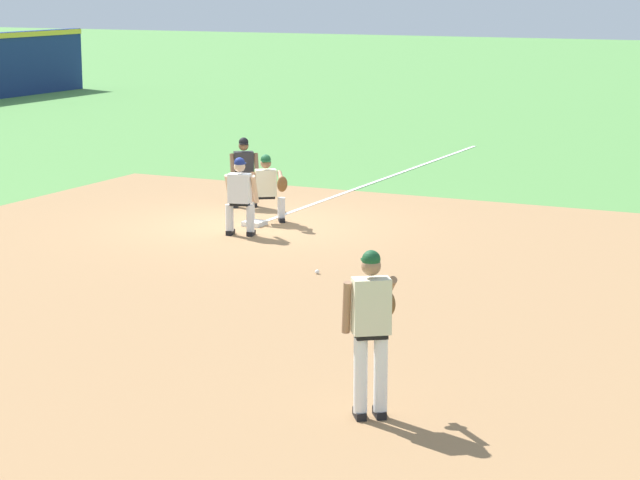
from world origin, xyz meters
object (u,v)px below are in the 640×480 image
Objects in this scene: baseball at (317,272)px; umpire at (244,169)px; pitcher at (372,323)px; first_base_bag at (254,223)px; baserunner at (240,193)px; first_baseman at (267,186)px.

baseball is 6.32m from umpire.
baseball is at bearing 30.91° from pitcher.
baserunner is at bearing -166.84° from first_base_bag.
baserunner is (-1.30, -0.12, 0.06)m from first_baseman.
baserunner reaches higher than first_base_bag.
pitcher reaches higher than first_baseman.
first_base_bag is 2.18m from umpire.
baserunner is 2.97m from umpire.
first_base_bag is at bearing 13.16° from baserunner.
baserunner is (7.97, 6.11, -0.27)m from pitcher.
umpire is (10.60, 7.50, -0.27)m from pitcher.
baseball is 4.50m from first_baseman.
pitcher is at bearing -144.71° from umpire.
first_base_bag is 1.22m from baserunner.
baseball is 0.05× the size of umpire.
umpire is (1.69, 1.17, 0.75)m from first_base_bag.
umpire reaches higher than first_baseman.
first_baseman reaches higher than first_base_bag.
first_base_bag is at bearing 42.58° from baseball.
baserunner is at bearing -152.17° from umpire.
baseball is at bearing -137.42° from first_base_bag.
first_base_bag is 0.20× the size of pitcher.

